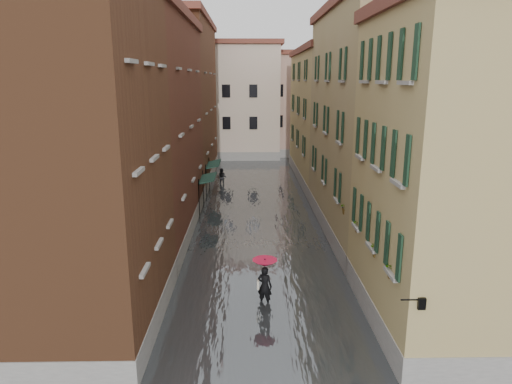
{
  "coord_description": "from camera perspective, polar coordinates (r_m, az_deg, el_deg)",
  "views": [
    {
      "loc": [
        -0.65,
        -17.92,
        9.29
      ],
      "look_at": [
        -0.18,
        7.39,
        3.0
      ],
      "focal_mm": 32.0,
      "sensor_mm": 36.0,
      "label": 1
    }
  ],
  "objects": [
    {
      "name": "pedestrian_far",
      "position": [
        40.51,
        -4.26,
        1.83
      ],
      "size": [
        0.91,
        0.79,
        1.61
      ],
      "primitive_type": "imported",
      "rotation": [
        0.0,
        0.0,
        -0.26
      ],
      "color": "black",
      "rests_on": "ground"
    },
    {
      "name": "awning_near",
      "position": [
        32.16,
        -6.1,
        1.63
      ],
      "size": [
        1.09,
        3.03,
        2.8
      ],
      "color": "black",
      "rests_on": "ground"
    },
    {
      "name": "window_planters",
      "position": [
        18.81,
        13.72,
        -4.35
      ],
      "size": [
        0.59,
        8.17,
        0.84
      ],
      "color": "brown",
      "rests_on": "ground"
    },
    {
      "name": "pedestrian_main",
      "position": [
        19.26,
        1.1,
        -10.58
      ],
      "size": [
        1.06,
        1.06,
        2.06
      ],
      "color": "black",
      "rests_on": "ground"
    },
    {
      "name": "building_left_far",
      "position": [
        42.46,
        -9.83,
        10.66
      ],
      "size": [
        6.0,
        16.0,
        14.0
      ],
      "primitive_type": "cube",
      "color": "brown",
      "rests_on": "ground"
    },
    {
      "name": "building_right_far",
      "position": [
        42.76,
        9.37,
        9.02
      ],
      "size": [
        6.0,
        16.0,
        11.5
      ],
      "primitive_type": "cube",
      "color": "tan",
      "rests_on": "ground"
    },
    {
      "name": "building_left_near",
      "position": [
        17.36,
        -22.55,
        3.64
      ],
      "size": [
        6.0,
        8.0,
        13.0
      ],
      "primitive_type": "cube",
      "color": "brown",
      "rests_on": "ground"
    },
    {
      "name": "building_end_cream",
      "position": [
        56.04,
        -3.52,
        11.07
      ],
      "size": [
        12.0,
        9.0,
        13.0
      ],
      "primitive_type": "cube",
      "color": "#BEB097",
      "rests_on": "ground"
    },
    {
      "name": "wall_lantern",
      "position": [
        14.36,
        19.87,
        -12.88
      ],
      "size": [
        0.71,
        0.22,
        0.35
      ],
      "color": "black",
      "rests_on": "ground"
    },
    {
      "name": "floodwater",
      "position": [
        32.26,
        0.14,
        -2.6
      ],
      "size": [
        10.0,
        60.0,
        0.2
      ],
      "primitive_type": "cube",
      "color": "#484C50",
      "rests_on": "ground"
    },
    {
      "name": "awning_far",
      "position": [
        37.44,
        -5.39,
        3.4
      ],
      "size": [
        1.09,
        3.24,
        2.8
      ],
      "color": "black",
      "rests_on": "ground"
    },
    {
      "name": "building_left_mid",
      "position": [
        27.82,
        -14.36,
        7.25
      ],
      "size": [
        6.0,
        14.0,
        12.5
      ],
      "primitive_type": "cube",
      "color": "#58281B",
      "rests_on": "ground"
    },
    {
      "name": "building_right_near",
      "position": [
        18.01,
        24.1,
        1.39
      ],
      "size": [
        6.0,
        8.0,
        11.5
      ],
      "primitive_type": "cube",
      "color": "tan",
      "rests_on": "ground"
    },
    {
      "name": "building_right_mid",
      "position": [
        28.12,
        14.87,
        7.8
      ],
      "size": [
        6.0,
        14.0,
        13.0
      ],
      "primitive_type": "cube",
      "color": "#9A865D",
      "rests_on": "ground"
    },
    {
      "name": "building_end_pink",
      "position": [
        58.39,
        5.58,
        10.66
      ],
      "size": [
        10.0,
        9.0,
        12.0
      ],
      "primitive_type": "cube",
      "color": "tan",
      "rests_on": "ground"
    },
    {
      "name": "ground",
      "position": [
        20.19,
        0.93,
        -13.44
      ],
      "size": [
        120.0,
        120.0,
        0.0
      ],
      "primitive_type": "plane",
      "color": "#504F52",
      "rests_on": "ground"
    }
  ]
}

